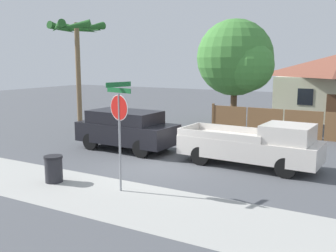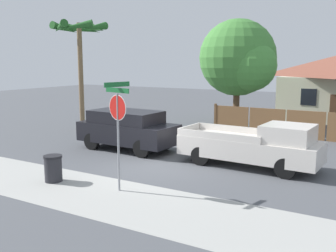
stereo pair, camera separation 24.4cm
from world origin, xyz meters
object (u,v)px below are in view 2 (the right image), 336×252
at_px(orange_pickup, 255,146).
at_px(palm_tree, 79,37).
at_px(oak_tree, 240,59).
at_px(stop_sign, 118,116).
at_px(trash_bin, 53,168).
at_px(red_suv, 128,128).

bearing_deg(orange_pickup, palm_tree, 169.11).
distance_m(oak_tree, stop_sign, 13.79).
relative_size(palm_tree, trash_bin, 6.89).
bearing_deg(red_suv, stop_sign, -54.11).
distance_m(palm_tree, orange_pickup, 12.61).
distance_m(palm_tree, trash_bin, 11.17).
relative_size(orange_pickup, stop_sign, 1.59).
xyz_separation_m(oak_tree, trash_bin, (-1.48, -14.01, -3.76)).
height_order(oak_tree, stop_sign, oak_tree).
height_order(red_suv, trash_bin, red_suv).
bearing_deg(red_suv, orange_pickup, 2.05).
bearing_deg(stop_sign, palm_tree, 151.66).
height_order(orange_pickup, trash_bin, orange_pickup).
bearing_deg(oak_tree, red_suv, -104.36).
height_order(palm_tree, red_suv, palm_tree).
xyz_separation_m(palm_tree, orange_pickup, (11.43, -2.65, -4.61)).
bearing_deg(red_suv, trash_bin, -79.95).
bearing_deg(red_suv, palm_tree, 155.56).
bearing_deg(orange_pickup, trash_bin, -133.44).
height_order(orange_pickup, stop_sign, stop_sign).
bearing_deg(trash_bin, stop_sign, 8.54).
bearing_deg(stop_sign, orange_pickup, 73.00).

